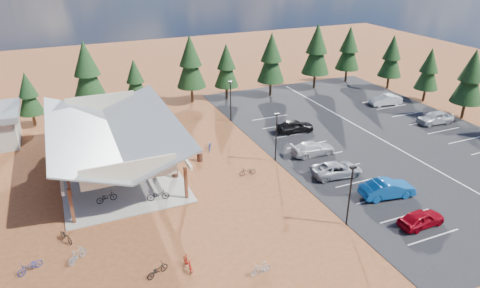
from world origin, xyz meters
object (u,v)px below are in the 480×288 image
at_px(bike_6, 146,150).
at_px(car_1, 387,189).
at_px(lamp_post_0, 350,192).
at_px(bike_4, 158,195).
at_px(car_8, 435,117).
at_px(car_2, 337,169).
at_px(car_9, 386,100).
at_px(bike_16, 248,171).
at_px(bike_3, 98,137).
at_px(bike_9, 77,255).
at_px(bike_11, 188,263).
at_px(bike_15, 168,160).
at_px(bike_pavilion, 113,131).
at_px(bike_5, 156,163).
at_px(car_0, 421,218).
at_px(trash_bin_0, 175,173).
at_px(bike_1, 110,167).
at_px(bike_13, 261,269).
at_px(car_4, 295,126).
at_px(bike_14, 210,146).
at_px(bike_2, 102,153).
at_px(bike_7, 124,133).
at_px(trash_bin_1, 200,157).
at_px(lamp_post_2, 231,98).
at_px(lamp_post_1, 276,134).
at_px(bike_0, 107,197).
at_px(bike_12, 157,270).
at_px(bike_10, 30,266).

height_order(bike_6, car_1, car_1).
relative_size(lamp_post_0, bike_4, 2.71).
bearing_deg(car_8, bike_6, -93.83).
height_order(car_2, car_9, car_9).
xyz_separation_m(bike_16, car_2, (7.68, -3.50, 0.29)).
relative_size(bike_3, car_9, 0.34).
distance_m(lamp_post_0, bike_9, 20.20).
bearing_deg(bike_3, bike_11, -154.37).
distance_m(bike_11, bike_15, 15.70).
distance_m(bike_pavilion, bike_5, 5.06).
distance_m(bike_4, car_0, 21.36).
distance_m(trash_bin_0, bike_1, 6.51).
bearing_deg(bike_13, car_4, 140.57).
xyz_separation_m(bike_14, car_8, (27.95, -3.98, 0.37)).
height_order(bike_2, bike_3, bike_3).
relative_size(trash_bin_0, car_0, 0.23).
bearing_deg(car_1, bike_4, 77.12).
bearing_deg(bike_9, car_1, -134.25).
distance_m(trash_bin_0, bike_7, 11.55).
relative_size(trash_bin_1, bike_13, 0.58).
bearing_deg(bike_4, lamp_post_2, -32.80).
relative_size(bike_6, bike_15, 1.21).
height_order(lamp_post_1, bike_4, lamp_post_1).
relative_size(bike_pavilion, car_4, 4.46).
relative_size(bike_pavilion, car_2, 3.98).
distance_m(bike_6, car_2, 19.47).
bearing_deg(car_4, bike_11, 138.28).
relative_size(bike_5, car_4, 0.36).
xyz_separation_m(trash_bin_1, bike_11, (-5.85, -15.01, 0.04)).
bearing_deg(bike_9, bike_14, -87.35).
height_order(lamp_post_2, bike_15, lamp_post_2).
bearing_deg(lamp_post_2, bike_1, -153.66).
xyz_separation_m(bike_11, car_4, (18.48, 17.64, 0.29)).
distance_m(bike_0, car_0, 25.58).
bearing_deg(bike_pavilion, bike_12, -89.85).
xyz_separation_m(bike_1, car_8, (38.47, -3.02, 0.27)).
height_order(bike_12, bike_14, bike_14).
xyz_separation_m(bike_9, car_4, (25.25, 13.88, 0.28)).
distance_m(bike_5, bike_16, 9.12).
height_order(bike_10, car_2, car_2).
distance_m(bike_10, car_9, 47.66).
bearing_deg(bike_0, bike_1, -19.04).
distance_m(lamp_post_0, car_9, 30.37).
bearing_deg(bike_3, lamp_post_2, -72.13).
bearing_deg(lamp_post_1, bike_3, 142.93).
distance_m(bike_9, bike_14, 19.68).
distance_m(bike_14, car_9, 27.29).
xyz_separation_m(bike_2, bike_16, (12.19, -9.55, -0.07)).
bearing_deg(bike_4, car_0, -115.21).
bearing_deg(bike_14, bike_11, -91.03).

